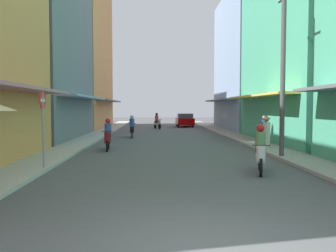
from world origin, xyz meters
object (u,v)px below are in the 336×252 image
(motorbike_black, at_px, (132,127))
(parked_car, at_px, (185,120))
(utility_pole, at_px, (283,70))
(pedestrian_far, at_px, (264,130))
(street_sign_no_entry, at_px, (43,120))
(motorbike_maroon, at_px, (108,136))
(motorbike_silver, at_px, (157,122))
(motorbike_white, at_px, (260,151))
(pedestrian_foreground, at_px, (267,131))

(motorbike_black, height_order, parked_car, motorbike_black)
(parked_car, bearing_deg, utility_pole, -85.19)
(pedestrian_far, relative_size, street_sign_no_entry, 0.63)
(motorbike_maroon, xyz_separation_m, street_sign_no_entry, (-1.36, -5.65, 1.01))
(motorbike_silver, bearing_deg, motorbike_white, -82.08)
(motorbike_white, relative_size, street_sign_no_entry, 0.67)
(motorbike_black, bearing_deg, motorbike_white, -69.34)
(motorbike_black, bearing_deg, parked_car, 69.83)
(pedestrian_foreground, distance_m, utility_pole, 3.96)
(pedestrian_foreground, bearing_deg, utility_pole, -96.30)
(motorbike_white, relative_size, motorbike_maroon, 0.98)
(motorbike_black, bearing_deg, motorbike_silver, 79.01)
(motorbike_black, relative_size, parked_car, 0.44)
(motorbike_black, height_order, utility_pole, utility_pole)
(utility_pole, bearing_deg, street_sign_no_entry, -164.24)
(parked_car, bearing_deg, motorbike_white, -89.68)
(pedestrian_foreground, bearing_deg, motorbike_silver, 107.50)
(motorbike_maroon, height_order, street_sign_no_entry, street_sign_no_entry)
(motorbike_white, height_order, pedestrian_far, pedestrian_far)
(motorbike_white, xyz_separation_m, pedestrian_far, (2.69, 8.05, 0.13))
(motorbike_black, relative_size, pedestrian_foreground, 1.07)
(motorbike_maroon, height_order, pedestrian_foreground, pedestrian_foreground)
(motorbike_black, distance_m, utility_pole, 12.70)
(motorbike_black, height_order, motorbike_maroon, same)
(pedestrian_far, xyz_separation_m, street_sign_no_entry, (-9.80, -7.53, 0.89))
(motorbike_white, relative_size, pedestrian_foreground, 1.04)
(motorbike_black, relative_size, motorbike_maroon, 1.00)
(motorbike_white, bearing_deg, pedestrian_foreground, 70.05)
(motorbike_black, bearing_deg, motorbike_maroon, -95.81)
(motorbike_black, bearing_deg, pedestrian_far, -34.37)
(motorbike_white, relative_size, parked_car, 0.43)
(motorbike_silver, distance_m, motorbike_maroon, 16.86)
(motorbike_maroon, distance_m, utility_pole, 8.72)
(motorbike_silver, xyz_separation_m, parked_car, (3.03, 3.77, 0.04))
(parked_car, relative_size, utility_pole, 0.57)
(motorbike_white, height_order, pedestrian_foreground, pedestrian_foreground)
(motorbike_silver, bearing_deg, motorbike_black, -100.99)
(motorbike_maroon, distance_m, pedestrian_far, 8.65)
(motorbike_black, distance_m, street_sign_no_entry, 13.01)
(motorbike_maroon, relative_size, parked_car, 0.44)
(pedestrian_far, xyz_separation_m, utility_pole, (-0.85, -5.01, 2.82))
(motorbike_silver, height_order, motorbike_maroon, same)
(parked_car, bearing_deg, pedestrian_far, -81.32)
(street_sign_no_entry, bearing_deg, pedestrian_foreground, 30.27)
(motorbike_maroon, relative_size, street_sign_no_entry, 0.68)
(motorbike_white, bearing_deg, street_sign_no_entry, 175.80)
(motorbike_white, distance_m, pedestrian_foreground, 6.31)
(parked_car, bearing_deg, motorbike_silver, -128.79)
(motorbike_white, xyz_separation_m, parked_car, (-0.15, 26.61, 0.04))
(motorbike_maroon, xyz_separation_m, utility_pole, (7.59, -3.13, 2.95))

